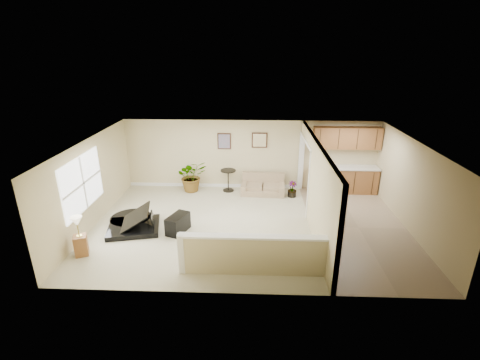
{
  "coord_description": "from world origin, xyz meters",
  "views": [
    {
      "loc": [
        0.09,
        -8.98,
        4.84
      ],
      "look_at": [
        -0.29,
        0.4,
        1.27
      ],
      "focal_mm": 26.0,
      "sensor_mm": 36.0,
      "label": 1
    }
  ],
  "objects_px": {
    "piano": "(132,210)",
    "loveseat": "(263,184)",
    "accent_table": "(228,178)",
    "lamp_stand": "(80,239)",
    "piano_bench": "(178,224)",
    "small_plant": "(292,190)",
    "palm_plant": "(192,176)"
  },
  "relations": [
    {
      "from": "palm_plant",
      "to": "small_plant",
      "type": "xyz_separation_m",
      "value": [
        3.55,
        -0.4,
        -0.32
      ]
    },
    {
      "from": "accent_table",
      "to": "loveseat",
      "type": "bearing_deg",
      "value": -5.9
    },
    {
      "from": "small_plant",
      "to": "piano_bench",
      "type": "bearing_deg",
      "value": -142.74
    },
    {
      "from": "accent_table",
      "to": "small_plant",
      "type": "bearing_deg",
      "value": -11.1
    },
    {
      "from": "accent_table",
      "to": "palm_plant",
      "type": "relative_size",
      "value": 0.6
    },
    {
      "from": "piano",
      "to": "accent_table",
      "type": "height_order",
      "value": "piano"
    },
    {
      "from": "piano",
      "to": "lamp_stand",
      "type": "height_order",
      "value": "piano"
    },
    {
      "from": "piano_bench",
      "to": "palm_plant",
      "type": "distance_m",
      "value": 3.03
    },
    {
      "from": "piano_bench",
      "to": "accent_table",
      "type": "distance_m",
      "value": 3.29
    },
    {
      "from": "piano_bench",
      "to": "accent_table",
      "type": "xyz_separation_m",
      "value": [
        1.19,
        3.06,
        0.26
      ]
    },
    {
      "from": "loveseat",
      "to": "palm_plant",
      "type": "relative_size",
      "value": 1.19
    },
    {
      "from": "palm_plant",
      "to": "lamp_stand",
      "type": "height_order",
      "value": "palm_plant"
    },
    {
      "from": "piano",
      "to": "piano_bench",
      "type": "bearing_deg",
      "value": -21.05
    },
    {
      "from": "loveseat",
      "to": "palm_plant",
      "type": "xyz_separation_m",
      "value": [
        -2.54,
        0.08,
        0.23
      ]
    },
    {
      "from": "palm_plant",
      "to": "small_plant",
      "type": "height_order",
      "value": "palm_plant"
    },
    {
      "from": "piano",
      "to": "loveseat",
      "type": "distance_m",
      "value": 4.64
    },
    {
      "from": "small_plant",
      "to": "lamp_stand",
      "type": "distance_m",
      "value": 6.81
    },
    {
      "from": "small_plant",
      "to": "loveseat",
      "type": "bearing_deg",
      "value": 162.76
    },
    {
      "from": "accent_table",
      "to": "lamp_stand",
      "type": "height_order",
      "value": "lamp_stand"
    },
    {
      "from": "palm_plant",
      "to": "small_plant",
      "type": "distance_m",
      "value": 3.59
    },
    {
      "from": "piano",
      "to": "small_plant",
      "type": "xyz_separation_m",
      "value": [
        4.76,
        2.42,
        -0.32
      ]
    },
    {
      "from": "accent_table",
      "to": "lamp_stand",
      "type": "bearing_deg",
      "value": -127.93
    },
    {
      "from": "piano",
      "to": "palm_plant",
      "type": "xyz_separation_m",
      "value": [
        1.21,
        2.82,
        0.01
      ]
    },
    {
      "from": "piano_bench",
      "to": "accent_table",
      "type": "bearing_deg",
      "value": 68.69
    },
    {
      "from": "palm_plant",
      "to": "loveseat",
      "type": "bearing_deg",
      "value": -1.88
    },
    {
      "from": "loveseat",
      "to": "piano_bench",
      "type": "bearing_deg",
      "value": -126.4
    },
    {
      "from": "accent_table",
      "to": "palm_plant",
      "type": "height_order",
      "value": "palm_plant"
    },
    {
      "from": "piano",
      "to": "loveseat",
      "type": "relative_size",
      "value": 1.19
    },
    {
      "from": "loveseat",
      "to": "small_plant",
      "type": "height_order",
      "value": "loveseat"
    },
    {
      "from": "piano_bench",
      "to": "loveseat",
      "type": "relative_size",
      "value": 0.48
    },
    {
      "from": "piano_bench",
      "to": "small_plant",
      "type": "bearing_deg",
      "value": 37.26
    },
    {
      "from": "palm_plant",
      "to": "piano_bench",
      "type": "bearing_deg",
      "value": -87.91
    }
  ]
}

